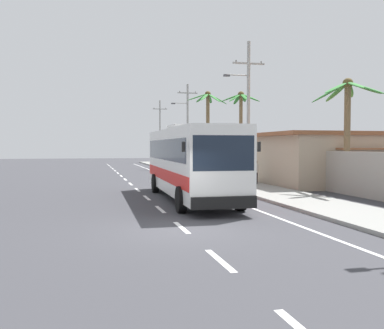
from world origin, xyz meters
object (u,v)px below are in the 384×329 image
object	(u,v)px
pedestrian_midwalk	(220,169)
roadside_building	(381,158)
palm_nearest	(348,111)
pedestrian_near_kerb	(233,170)
utility_pole_mid	(248,108)
motorcycle_beside_bus	(184,174)
utility_pole_far	(187,124)
palm_third	(241,115)
coach_bus_foreground	(189,160)
pedestrian_far_walk	(255,172)
palm_second	(208,117)
utility_pole_distant	(160,130)

from	to	relation	value
pedestrian_midwalk	roadside_building	bearing A→B (deg)	144.12
palm_nearest	pedestrian_midwalk	bearing A→B (deg)	117.79
pedestrian_near_kerb	utility_pole_mid	xyz separation A→B (m)	(2.12, 2.92, 4.34)
motorcycle_beside_bus	utility_pole_far	distance (m)	20.72
motorcycle_beside_bus	utility_pole_far	size ratio (longest dim) A/B	0.20
utility_pole_mid	palm_third	distance (m)	6.59
pedestrian_near_kerb	utility_pole_far	size ratio (longest dim) A/B	0.17
coach_bus_foreground	pedestrian_midwalk	bearing A→B (deg)	64.05
coach_bus_foreground	palm_third	size ratio (longest dim) A/B	1.59
motorcycle_beside_bus	pedestrian_far_walk	distance (m)	5.02
utility_pole_mid	palm_second	bearing A→B (deg)	91.50
coach_bus_foreground	palm_second	xyz separation A→B (m)	(6.25, 18.75, 3.40)
pedestrian_midwalk	roadside_building	size ratio (longest dim) A/B	0.10
coach_bus_foreground	pedestrian_far_walk	world-z (taller)	coach_bus_foreground
pedestrian_far_walk	utility_pole_mid	world-z (taller)	utility_pole_mid
pedestrian_near_kerb	utility_pole_far	world-z (taller)	utility_pole_far
pedestrian_midwalk	palm_third	distance (m)	8.50
coach_bus_foreground	pedestrian_near_kerb	xyz separation A→B (m)	(4.38, 6.16, -0.89)
palm_third	roadside_building	distance (m)	12.58
utility_pole_far	palm_second	xyz separation A→B (m)	(-0.25, -9.56, 0.13)
pedestrian_near_kerb	palm_third	world-z (taller)	palm_third
pedestrian_far_walk	utility_pole_distant	size ratio (longest dim) A/B	0.16
palm_second	palm_third	xyz separation A→B (m)	(2.08, -3.34, -0.01)
pedestrian_far_walk	roadside_building	distance (m)	8.91
palm_nearest	motorcycle_beside_bus	bearing A→B (deg)	132.12
palm_nearest	utility_pole_distant	bearing A→B (deg)	93.00
motorcycle_beside_bus	pedestrian_far_walk	size ratio (longest dim) A/B	1.26
motorcycle_beside_bus	palm_nearest	size ratio (longest dim) A/B	0.31
palm_second	palm_third	size ratio (longest dim) A/B	1.05
utility_pole_distant	palm_nearest	bearing A→B (deg)	-87.00
motorcycle_beside_bus	pedestrian_midwalk	xyz separation A→B (m)	(2.78, 0.53, 0.33)
pedestrian_far_walk	palm_second	xyz separation A→B (m)	(0.47, 13.00, 4.37)
pedestrian_far_walk	palm_third	bearing A→B (deg)	177.54
utility_pole_distant	pedestrian_near_kerb	bearing A→B (deg)	-93.01
pedestrian_midwalk	palm_third	world-z (taller)	palm_third
utility_pole_far	palm_second	distance (m)	9.56
utility_pole_distant	pedestrian_midwalk	bearing A→B (deg)	-93.11
coach_bus_foreground	palm_nearest	size ratio (longest dim) A/B	1.86
pedestrian_far_walk	motorcycle_beside_bus	bearing A→B (deg)	-113.20
pedestrian_near_kerb	palm_third	bearing A→B (deg)	-43.65
motorcycle_beside_bus	palm_third	size ratio (longest dim) A/B	0.27
motorcycle_beside_bus	palm_nearest	distance (m)	11.56
palm_nearest	palm_second	distance (m)	18.41
coach_bus_foreground	roadside_building	distance (m)	15.50
pedestrian_far_walk	roadside_building	world-z (taller)	roadside_building
utility_pole_distant	palm_second	world-z (taller)	utility_pole_distant
pedestrian_midwalk	palm_third	xyz separation A→B (m)	(3.85, 6.21, 4.32)
pedestrian_midwalk	utility_pole_mid	world-z (taller)	utility_pole_mid
palm_nearest	palm_second	bearing A→B (deg)	98.66
coach_bus_foreground	pedestrian_far_walk	size ratio (longest dim) A/B	7.56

